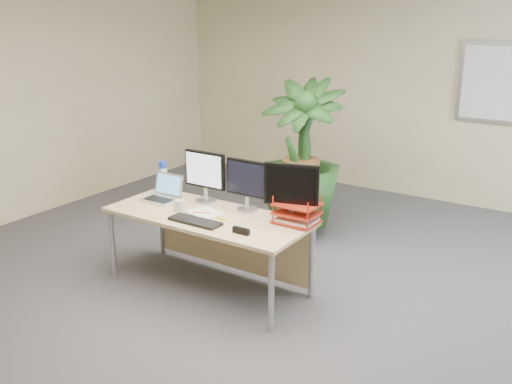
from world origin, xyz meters
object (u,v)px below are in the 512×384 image
Objects in this scene: monitor_right at (247,182)px; laptop at (163,193)px; monitor_left at (205,174)px; desk at (215,227)px; floor_plant at (301,169)px.

laptop is (-0.83, -0.16, -0.20)m from monitor_right.
monitor_left is 1.04× the size of monitor_right.
desk is 1.20× the size of floor_plant.
monitor_left is (-0.29, -1.27, 0.21)m from floor_plant.
monitor_left reaches higher than monitor_right.
floor_plant is at bearing 87.31° from desk.
monitor_right reaches higher than laptop.
monitor_left is 0.45m from monitor_right.
monitor_left is at bearing 144.01° from desk.
desk is 3.81× the size of monitor_left.
monitor_right is 0.87m from laptop.
desk is at bearing -92.69° from floor_plant.
floor_plant is at bearing 77.30° from monitor_left.
desk is 0.63m from laptop.
monitor_left is at bearing -102.70° from floor_plant.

